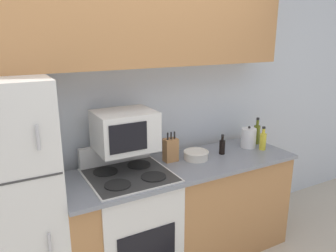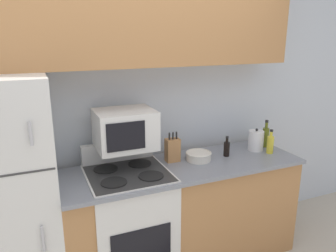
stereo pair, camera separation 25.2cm
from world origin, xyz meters
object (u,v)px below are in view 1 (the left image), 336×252
refrigerator (2,208)px  microwave (125,130)px  bottle_olive_oil (257,133)px  stove (131,226)px  kettle (249,138)px  knife_block (171,150)px  bottle_cooking_spray (263,141)px  bottle_soy_sauce (222,146)px  bowl (196,155)px

refrigerator → microwave: 0.97m
refrigerator → bottle_olive_oil: refrigerator is taller
stove → kettle: kettle is taller
refrigerator → knife_block: bearing=2.7°
microwave → bottle_cooking_spray: microwave is taller
microwave → knife_block: microwave is taller
bottle_soy_sauce → bottle_olive_oil: bearing=8.1°
refrigerator → stove: size_ratio=1.58×
knife_block → bottle_olive_oil: 0.96m
bottle_olive_oil → bottle_cooking_spray: size_ratio=1.18×
bottle_soy_sauce → microwave: bearing=175.0°
kettle → knife_block: bearing=176.3°
stove → bottle_cooking_spray: size_ratio=4.90×
stove → kettle: size_ratio=5.19×
kettle → bottle_olive_oil: bearing=16.7°
microwave → kettle: 1.24m
stove → bottle_soy_sauce: size_ratio=5.98×
stove → bowl: 0.79m
knife_block → bottle_olive_oil: (0.96, -0.01, 0.00)m
bottle_soy_sauce → kettle: kettle is taller
refrigerator → microwave: refrigerator is taller
knife_block → refrigerator: bearing=-177.3°
refrigerator → bottle_olive_oil: (2.25, 0.05, 0.16)m
bottle_olive_oil → kettle: bearing=-163.3°
bowl → kettle: (0.60, 0.02, 0.05)m
refrigerator → kettle: size_ratio=8.18×
stove → bottle_cooking_spray: 1.41m
knife_block → bowl: bearing=-18.6°
knife_block → kettle: bearing=-3.7°
bottle_cooking_spray → bottle_olive_oil: bearing=64.6°
microwave → bottle_soy_sauce: size_ratio=2.48×
bowl → bottle_cooking_spray: (0.67, -0.10, 0.05)m
microwave → bottle_olive_oil: (1.36, -0.01, -0.22)m
bottle_olive_oil → bottle_soy_sauce: bottle_olive_oil is taller
refrigerator → bowl: bearing=-0.4°
bottle_soy_sauce → kettle: (0.33, 0.02, 0.02)m
bowl → kettle: kettle is taller
stove → bottle_olive_oil: bottle_olive_oil is taller
stove → bottle_cooking_spray: bottle_cooking_spray is taller
bottle_cooking_spray → microwave: bearing=172.5°
refrigerator → microwave: bearing=4.0°
knife_block → kettle: knife_block is taller
bottle_cooking_spray → kettle: bottle_cooking_spray is taller
bottle_soy_sauce → refrigerator: bearing=179.5°
stove → bottle_soy_sauce: (0.91, 0.03, 0.50)m
bowl → bottle_soy_sauce: 0.28m
bottle_olive_oil → bowl: bearing=-175.2°
bottle_soy_sauce → bottle_cooking_spray: 0.41m
bottle_cooking_spray → kettle: bearing=121.1°
microwave → bottle_cooking_spray: 1.32m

